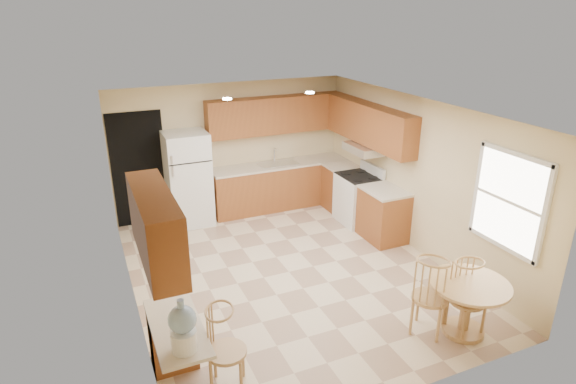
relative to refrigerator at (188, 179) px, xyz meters
name	(u,v)px	position (x,y,z in m)	size (l,w,h in m)	color
floor	(289,272)	(0.95, -2.40, -0.86)	(5.50, 5.50, 0.00)	beige
ceiling	(289,110)	(0.95, -2.40, 1.64)	(4.50, 5.50, 0.02)	white
wall_back	(231,148)	(0.95, 0.35, 0.39)	(4.50, 0.02, 2.50)	beige
wall_front	(406,294)	(0.95, -5.15, 0.39)	(4.50, 0.02, 2.50)	beige
wall_left	(126,222)	(-1.30, -2.40, 0.39)	(0.02, 5.50, 2.50)	beige
wall_right	(416,175)	(3.20, -2.40, 0.39)	(0.02, 5.50, 2.50)	beige
doorway	(139,169)	(-0.80, 0.34, 0.19)	(0.90, 0.02, 2.10)	black
base_cab_back	(280,186)	(1.83, 0.05, -0.43)	(2.75, 0.60, 0.87)	#985326
counter_back	(279,164)	(1.83, 0.05, 0.03)	(2.75, 0.63, 0.04)	beige
base_cab_right_a	(341,188)	(2.90, -0.54, -0.43)	(0.60, 0.59, 0.87)	#985326
counter_right_a	(342,166)	(2.90, -0.54, 0.03)	(0.63, 0.59, 0.04)	beige
base_cab_right_b	(383,215)	(2.90, -2.00, -0.43)	(0.60, 0.80, 0.87)	#985326
counter_right_b	(385,191)	(2.90, -2.00, 0.03)	(0.63, 0.80, 0.04)	beige
upper_cab_back	(276,115)	(1.83, 0.19, 0.99)	(2.75, 0.33, 0.70)	#985326
upper_cab_right	(369,124)	(3.04, -1.19, 0.99)	(0.33, 2.42, 0.70)	#985326
upper_cab_left	(156,227)	(-1.13, -4.00, 0.99)	(0.33, 1.40, 0.70)	#985326
sink	(278,163)	(1.80, 0.05, 0.05)	(0.78, 0.44, 0.01)	silver
range_hood	(365,148)	(2.95, -1.22, 0.56)	(0.50, 0.76, 0.14)	silver
desk_pedestal	(173,337)	(-1.05, -3.72, -0.50)	(0.48, 0.42, 0.72)	#985326
desk_top	(177,327)	(-1.05, -4.10, -0.11)	(0.50, 1.20, 0.04)	beige
window	(509,201)	(3.18, -4.25, 0.64)	(0.06, 1.12, 1.30)	white
can_light_a	(227,99)	(0.45, -1.20, 1.62)	(0.14, 0.14, 0.02)	white
can_light_b	(310,93)	(1.85, -1.20, 1.62)	(0.14, 0.14, 0.02)	white
refrigerator	(188,179)	(0.00, 0.00, 0.00)	(0.76, 0.74, 1.73)	white
stove	(358,198)	(2.88, -1.22, -0.40)	(0.65, 0.76, 1.09)	white
dining_table	(467,300)	(2.35, -4.60, -0.40)	(0.96, 0.96, 0.71)	tan
chair_table_a	(436,292)	(1.95, -4.50, -0.24)	(0.45, 0.57, 1.02)	tan
chair_table_b	(474,296)	(2.35, -4.69, -0.28)	(0.42, 0.42, 0.96)	tan
chair_desk	(229,347)	(-0.60, -4.41, -0.28)	(0.42, 0.55, 0.96)	tan
water_crock	(183,328)	(-1.05, -4.50, 0.15)	(0.27, 0.27, 0.55)	white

